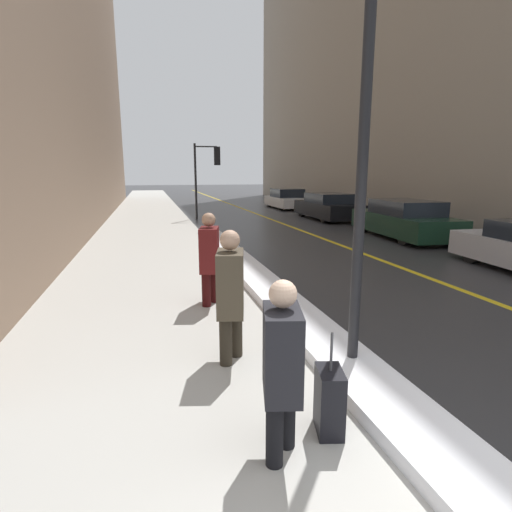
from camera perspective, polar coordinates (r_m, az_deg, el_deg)
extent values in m
cube|color=#B2AFA8|center=(16.89, -15.08, 3.58)|extent=(4.00, 80.00, 0.01)
cube|color=gold|center=(17.90, 4.54, 4.38)|extent=(0.16, 80.00, 0.00)
cube|color=white|center=(8.53, 0.19, -3.21)|extent=(0.74, 14.93, 0.16)
cylinder|color=black|center=(4.53, 15.09, 15.10)|extent=(0.12, 0.12, 5.16)
cylinder|color=black|center=(20.56, -8.61, 10.44)|extent=(0.11, 0.11, 3.73)
cylinder|color=black|center=(20.63, -7.18, 15.26)|extent=(1.10, 0.13, 0.07)
cube|color=black|center=(20.66, -5.58, 14.04)|extent=(0.31, 0.22, 0.90)
sphere|color=red|center=(20.79, -5.63, 14.81)|extent=(0.19, 0.19, 0.19)
sphere|color=orange|center=(20.78, -5.62, 14.02)|extent=(0.19, 0.19, 0.19)
sphere|color=green|center=(20.77, -5.60, 13.23)|extent=(0.19, 0.19, 0.19)
cylinder|color=black|center=(3.54, 4.49, -20.34)|extent=(0.14, 0.14, 0.80)
cylinder|color=black|center=(3.35, 2.69, -22.39)|extent=(0.14, 0.14, 0.80)
cube|color=black|center=(3.20, 3.74, -13.62)|extent=(0.39, 0.54, 0.70)
sphere|color=beige|center=(3.02, 3.86, -5.42)|extent=(0.22, 0.22, 0.22)
cylinder|color=#2A241B|center=(5.06, -2.85, -9.63)|extent=(0.15, 0.15, 0.88)
cylinder|color=#2A241B|center=(4.85, -4.36, -10.66)|extent=(0.15, 0.15, 0.88)
cube|color=#473D2D|center=(4.77, -3.67, -3.89)|extent=(0.43, 0.59, 0.77)
sphere|color=tan|center=(4.66, -3.76, 2.29)|extent=(0.24, 0.24, 0.24)
cylinder|color=#340C0C|center=(7.15, -6.01, -3.29)|extent=(0.15, 0.15, 0.87)
cylinder|color=#340C0C|center=(6.94, -7.15, -3.79)|extent=(0.15, 0.15, 0.87)
cube|color=#561414|center=(6.92, -6.68, 0.91)|extent=(0.42, 0.59, 0.76)
sphere|color=tan|center=(6.84, -6.78, 5.17)|extent=(0.24, 0.24, 0.24)
cube|color=black|center=(7.31, -6.39, 0.19)|extent=(0.15, 0.24, 0.28)
cylinder|color=black|center=(11.74, 28.59, 0.64)|extent=(0.26, 0.64, 0.63)
cube|color=black|center=(15.40, 20.24, 4.37)|extent=(2.21, 4.99, 0.70)
cube|color=black|center=(15.24, 20.63, 6.54)|extent=(1.87, 2.66, 0.50)
cylinder|color=black|center=(16.37, 15.17, 4.51)|extent=(0.26, 0.69, 0.68)
cylinder|color=black|center=(17.10, 19.95, 4.50)|extent=(0.26, 0.69, 0.68)
cylinder|color=black|center=(13.74, 20.51, 2.85)|extent=(0.26, 0.69, 0.68)
cylinder|color=black|center=(14.60, 25.83, 2.91)|extent=(0.26, 0.69, 0.68)
cube|color=black|center=(20.65, 10.17, 6.58)|extent=(1.91, 4.72, 0.69)
cube|color=black|center=(20.50, 10.37, 8.16)|extent=(1.74, 2.46, 0.47)
cylinder|color=black|center=(21.70, 6.60, 6.50)|extent=(0.22, 0.66, 0.66)
cylinder|color=black|center=(22.32, 10.50, 6.53)|extent=(0.22, 0.66, 0.66)
cylinder|color=black|center=(19.01, 9.76, 5.68)|extent=(0.22, 0.66, 0.66)
cylinder|color=black|center=(19.73, 14.06, 5.71)|extent=(0.22, 0.66, 0.66)
cube|color=silver|center=(26.73, 4.36, 7.76)|extent=(1.86, 4.25, 0.60)
cube|color=black|center=(26.60, 4.46, 8.99)|extent=(1.70, 2.21, 0.55)
cylinder|color=black|center=(27.75, 1.89, 7.67)|extent=(0.20, 0.64, 0.64)
cylinder|color=black|center=(28.25, 5.03, 7.70)|extent=(0.20, 0.64, 0.64)
cylinder|color=black|center=(25.25, 3.61, 7.25)|extent=(0.20, 0.64, 0.64)
cylinder|color=black|center=(25.79, 7.01, 7.28)|extent=(0.20, 0.64, 0.64)
cube|color=black|center=(3.81, 10.43, -19.79)|extent=(0.30, 0.40, 0.60)
cylinder|color=#4C4C51|center=(3.59, 10.72, -13.31)|extent=(0.02, 0.02, 0.35)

